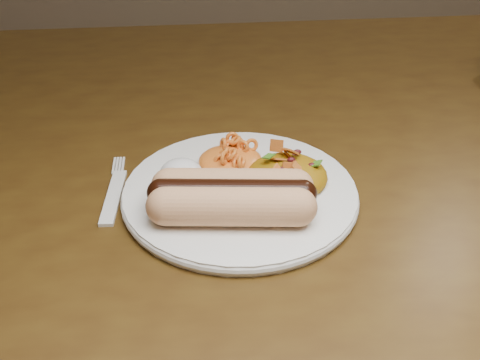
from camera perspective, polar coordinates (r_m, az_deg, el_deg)
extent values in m
cube|color=#442F0E|center=(0.76, 7.75, 3.93)|extent=(1.60, 0.90, 0.04)
cylinder|color=white|center=(0.60, 0.00, -1.31)|extent=(0.31, 0.31, 0.01)
cylinder|color=#FFB987|center=(0.54, -0.68, -2.67)|extent=(0.13, 0.05, 0.04)
cylinder|color=#FFB987|center=(0.57, -0.97, -0.77)|extent=(0.13, 0.05, 0.04)
cylinder|color=black|center=(0.55, -0.83, -1.36)|extent=(0.14, 0.04, 0.03)
ellipsoid|color=#FF8E3B|center=(0.63, -0.99, 2.75)|extent=(0.09, 0.08, 0.03)
ellipsoid|color=white|center=(0.61, -6.04, 1.20)|extent=(0.05, 0.05, 0.03)
ellipsoid|color=#C34200|center=(0.61, 4.83, 0.78)|extent=(0.09, 0.08, 0.03)
cube|color=silver|center=(0.62, -12.73, -1.68)|extent=(0.03, 0.15, 0.00)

